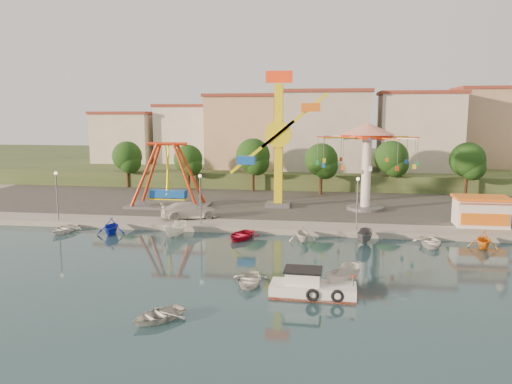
% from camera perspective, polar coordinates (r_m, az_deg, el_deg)
% --- Properties ---
extents(ground, '(200.00, 200.00, 0.00)m').
position_cam_1_polar(ground, '(38.87, 0.32, -9.14)').
color(ground, '#142F38').
rests_on(ground, ground).
extents(quay_deck, '(200.00, 100.00, 0.60)m').
position_cam_1_polar(quay_deck, '(99.40, 5.41, 2.15)').
color(quay_deck, '#9E998E').
rests_on(quay_deck, ground).
extents(asphalt_pad, '(90.00, 28.00, 0.01)m').
position_cam_1_polar(asphalt_pad, '(67.75, 3.93, -0.78)').
color(asphalt_pad, '#4C4944').
rests_on(asphalt_pad, quay_deck).
extents(hill_terrace, '(200.00, 60.00, 3.00)m').
position_cam_1_polar(hill_terrace, '(104.24, 5.57, 3.13)').
color(hill_terrace, '#384C26').
rests_on(hill_terrace, ground).
extents(pirate_ship_ride, '(10.00, 5.00, 8.00)m').
position_cam_1_polar(pirate_ship_ride, '(62.38, -10.04, 1.77)').
color(pirate_ship_ride, '#59595E').
rests_on(pirate_ship_ride, quay_deck).
extents(kamikaze_tower, '(7.96, 3.10, 16.50)m').
position_cam_1_polar(kamikaze_tower, '(60.95, 2.97, 5.53)').
color(kamikaze_tower, '#59595E').
rests_on(kamikaze_tower, quay_deck).
extents(wave_swinger, '(11.60, 11.60, 10.40)m').
position_cam_1_polar(wave_swinger, '(60.52, 12.57, 5.09)').
color(wave_swinger, '#59595E').
rests_on(wave_swinger, quay_deck).
extents(booth_left, '(5.40, 3.78, 3.08)m').
position_cam_1_polar(booth_left, '(56.14, 24.30, -2.00)').
color(booth_left, white).
rests_on(booth_left, quay_deck).
extents(lamp_post_0, '(0.14, 0.14, 5.00)m').
position_cam_1_polar(lamp_post_0, '(58.24, -21.78, -0.53)').
color(lamp_post_0, '#59595E').
rests_on(lamp_post_0, quay_deck).
extents(lamp_post_1, '(0.14, 0.14, 5.00)m').
position_cam_1_polar(lamp_post_1, '(52.08, -6.37, -1.00)').
color(lamp_post_1, '#59595E').
rests_on(lamp_post_1, quay_deck).
extents(lamp_post_2, '(0.14, 0.14, 5.00)m').
position_cam_1_polar(lamp_post_2, '(50.45, 11.49, -1.46)').
color(lamp_post_2, '#59595E').
rests_on(lamp_post_2, quay_deck).
extents(tree_0, '(4.60, 4.60, 7.19)m').
position_cam_1_polar(tree_0, '(80.17, -14.52, 3.98)').
color(tree_0, '#382314').
rests_on(tree_0, quay_deck).
extents(tree_1, '(4.35, 4.35, 6.80)m').
position_cam_1_polar(tree_1, '(76.15, -7.76, 3.73)').
color(tree_1, '#382314').
rests_on(tree_1, quay_deck).
extents(tree_2, '(5.02, 5.02, 7.85)m').
position_cam_1_polar(tree_2, '(73.50, -0.34, 4.18)').
color(tree_2, '#382314').
rests_on(tree_2, quay_deck).
extents(tree_3, '(4.68, 4.68, 7.32)m').
position_cam_1_polar(tree_3, '(71.24, 7.47, 3.66)').
color(tree_3, '#382314').
rests_on(tree_3, quay_deck).
extents(tree_4, '(4.86, 4.86, 7.60)m').
position_cam_1_polar(tree_4, '(74.71, 15.22, 3.82)').
color(tree_4, '#382314').
rests_on(tree_4, quay_deck).
extents(tree_5, '(4.83, 4.83, 7.54)m').
position_cam_1_polar(tree_5, '(74.77, 23.02, 3.39)').
color(tree_5, '#382314').
rests_on(tree_5, quay_deck).
extents(building_0, '(9.26, 9.53, 11.87)m').
position_cam_1_polar(building_0, '(91.25, -16.67, 6.65)').
color(building_0, beige).
rests_on(building_0, hill_terrace).
extents(building_1, '(12.33, 9.01, 8.63)m').
position_cam_1_polar(building_1, '(91.99, -8.36, 5.94)').
color(building_1, silver).
rests_on(building_1, hill_terrace).
extents(building_2, '(11.95, 9.28, 11.23)m').
position_cam_1_polar(building_2, '(89.60, -0.14, 6.78)').
color(building_2, tan).
rests_on(building_2, hill_terrace).
extents(building_3, '(12.59, 10.50, 9.20)m').
position_cam_1_polar(building_3, '(85.48, 8.76, 5.89)').
color(building_3, beige).
rests_on(building_3, hill_terrace).
extents(building_4, '(10.75, 9.23, 9.24)m').
position_cam_1_polar(building_4, '(89.95, 17.41, 5.75)').
color(building_4, beige).
rests_on(building_4, hill_terrace).
extents(building_5, '(12.77, 10.96, 11.21)m').
position_cam_1_polar(building_5, '(91.10, 25.95, 5.91)').
color(building_5, tan).
rests_on(building_5, hill_terrace).
extents(cabin_motorboat, '(5.74, 2.42, 2.00)m').
position_cam_1_polar(cabin_motorboat, '(34.07, 6.28, -10.91)').
color(cabin_motorboat, white).
rests_on(cabin_motorboat, ground).
extents(rowboat_a, '(2.78, 3.75, 0.75)m').
position_cam_1_polar(rowboat_a, '(36.04, -0.80, -10.00)').
color(rowboat_a, white).
rests_on(rowboat_a, ground).
extents(rowboat_b, '(3.98, 4.15, 0.70)m').
position_cam_1_polar(rowboat_b, '(30.82, -11.16, -13.60)').
color(rowboat_b, silver).
rests_on(rowboat_b, ground).
extents(skiff, '(3.31, 4.32, 1.58)m').
position_cam_1_polar(skiff, '(35.68, 9.93, -9.63)').
color(skiff, silver).
rests_on(skiff, ground).
extents(van, '(6.68, 4.89, 1.80)m').
position_cam_1_polar(van, '(55.57, -7.63, -2.08)').
color(van, silver).
rests_on(van, quay_deck).
extents(moored_boat_0, '(3.09, 3.98, 0.76)m').
position_cam_1_polar(moored_boat_0, '(54.84, -21.11, -3.95)').
color(moored_boat_0, white).
rests_on(moored_boat_0, ground).
extents(moored_boat_1, '(3.42, 3.76, 1.71)m').
position_cam_1_polar(moored_boat_1, '(52.41, -16.23, -3.75)').
color(moored_boat_1, '#1628C2').
rests_on(moored_boat_1, ground).
extents(moored_boat_2, '(2.17, 4.02, 1.47)m').
position_cam_1_polar(moored_boat_2, '(50.04, -9.23, -4.24)').
color(moored_boat_2, white).
rests_on(moored_boat_2, ground).
extents(moored_boat_3, '(3.74, 4.51, 0.81)m').
position_cam_1_polar(moored_boat_3, '(48.55, -1.76, -4.94)').
color(moored_boat_3, '#B40E29').
rests_on(moored_boat_3, ground).
extents(moored_boat_4, '(3.14, 3.46, 1.58)m').
position_cam_1_polar(moored_boat_4, '(47.79, 5.32, -4.73)').
color(moored_boat_4, silver).
rests_on(moored_boat_4, ground).
extents(moored_boat_5, '(1.98, 3.71, 1.36)m').
position_cam_1_polar(moored_boat_5, '(47.87, 12.34, -5.01)').
color(moored_boat_5, '#5D5E62').
rests_on(moored_boat_5, ground).
extents(moored_boat_6, '(2.86, 3.90, 0.78)m').
position_cam_1_polar(moored_boat_6, '(48.71, 19.27, -5.42)').
color(moored_boat_6, white).
rests_on(moored_boat_6, ground).
extents(moored_boat_7, '(3.38, 3.66, 1.60)m').
position_cam_1_polar(moored_boat_7, '(49.71, 24.57, -4.97)').
color(moored_boat_7, orange).
rests_on(moored_boat_7, ground).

